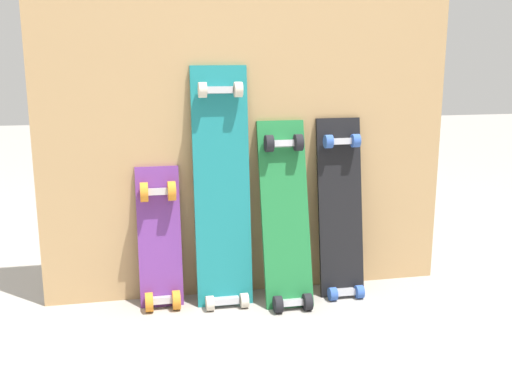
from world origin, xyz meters
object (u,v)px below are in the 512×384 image
skateboard_teal (222,197)px  skateboard_green (286,223)px  skateboard_purple (160,245)px  skateboard_black (341,217)px

skateboard_teal → skateboard_green: size_ratio=1.27×
skateboard_purple → skateboard_black: (0.70, -0.02, 0.08)m
skateboard_green → skateboard_black: (0.23, 0.04, -0.00)m
skateboard_green → skateboard_black: skateboard_black is taller
skateboard_teal → skateboard_black: bearing=-0.7°
skateboard_teal → skateboard_purple: bearing=177.7°
skateboard_purple → skateboard_teal: size_ratio=0.61×
skateboard_teal → skateboard_black: skateboard_teal is taller
skateboard_black → skateboard_green: bearing=-170.5°
skateboard_green → skateboard_black: size_ratio=0.99×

